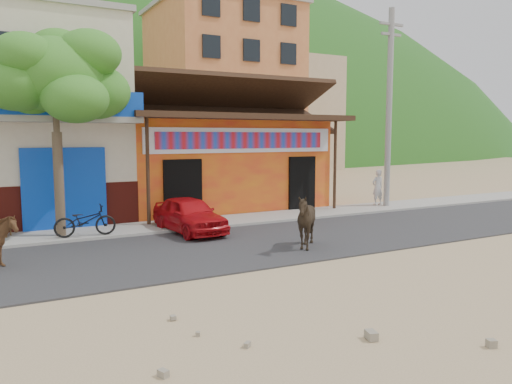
# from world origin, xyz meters

# --- Properties ---
(ground) EXTENTS (120.00, 120.00, 0.00)m
(ground) POSITION_xyz_m (0.00, 0.00, 0.00)
(ground) COLOR #9E825B
(ground) RESTS_ON ground
(road) EXTENTS (60.00, 5.00, 0.04)m
(road) POSITION_xyz_m (0.00, 2.50, 0.02)
(road) COLOR #28282B
(road) RESTS_ON ground
(sidewalk) EXTENTS (60.00, 2.00, 0.12)m
(sidewalk) POSITION_xyz_m (0.00, 6.00, 0.06)
(sidewalk) COLOR gray
(sidewalk) RESTS_ON ground
(dance_club) EXTENTS (8.00, 6.00, 3.60)m
(dance_club) POSITION_xyz_m (2.00, 10.00, 1.80)
(dance_club) COLOR orange
(dance_club) RESTS_ON ground
(cafe_building) EXTENTS (7.00, 6.00, 7.00)m
(cafe_building) POSITION_xyz_m (-5.50, 10.00, 3.50)
(cafe_building) COLOR beige
(cafe_building) RESTS_ON ground
(apartment_front) EXTENTS (9.00, 9.00, 12.00)m
(apartment_front) POSITION_xyz_m (9.00, 24.00, 6.00)
(apartment_front) COLOR #CC723F
(apartment_front) RESTS_ON ground
(apartment_rear) EXTENTS (8.00, 8.00, 10.00)m
(apartment_rear) POSITION_xyz_m (18.00, 30.00, 5.00)
(apartment_rear) COLOR tan
(apartment_rear) RESTS_ON ground
(hillside) EXTENTS (100.00, 40.00, 24.00)m
(hillside) POSITION_xyz_m (0.00, 70.00, 12.00)
(hillside) COLOR #194C14
(hillside) RESTS_ON ground
(tree) EXTENTS (3.00, 3.00, 6.00)m
(tree) POSITION_xyz_m (-4.60, 5.80, 3.12)
(tree) COLOR #2D721E
(tree) RESTS_ON sidewalk
(utility_pole) EXTENTS (0.24, 0.24, 8.00)m
(utility_pole) POSITION_xyz_m (8.20, 6.00, 4.12)
(utility_pole) COLOR gray
(utility_pole) RESTS_ON sidewalk
(cow_dark) EXTENTS (1.45, 1.32, 1.46)m
(cow_dark) POSITION_xyz_m (0.89, 1.22, 0.77)
(cow_dark) COLOR black
(cow_dark) RESTS_ON road
(red_car) EXTENTS (1.60, 3.38, 1.12)m
(red_car) POSITION_xyz_m (-1.00, 4.80, 0.60)
(red_car) COLOR red
(red_car) RESTS_ON road
(scooter) EXTENTS (1.74, 0.70, 0.90)m
(scooter) POSITION_xyz_m (-4.00, 5.30, 0.57)
(scooter) COLOR black
(scooter) RESTS_ON sidewalk
(pedestrian) EXTENTS (0.55, 0.36, 1.49)m
(pedestrian) POSITION_xyz_m (8.00, 6.33, 0.87)
(pedestrian) COLOR silver
(pedestrian) RESTS_ON sidewalk
(cafe_chair_left) EXTENTS (0.51, 0.51, 0.84)m
(cafe_chair_left) POSITION_xyz_m (-6.10, 6.39, 0.54)
(cafe_chair_left) COLOR #53361B
(cafe_chair_left) RESTS_ON sidewalk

